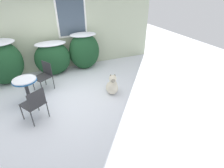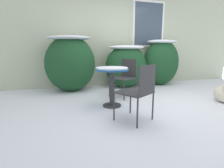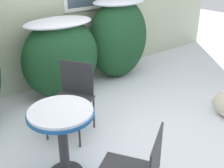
# 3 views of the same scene
# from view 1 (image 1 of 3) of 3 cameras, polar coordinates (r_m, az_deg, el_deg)

# --- Properties ---
(ground_plane) EXTENTS (16.00, 16.00, 0.00)m
(ground_plane) POSITION_cam_1_polar(r_m,az_deg,el_deg) (5.24, -14.62, -4.32)
(ground_plane) COLOR white
(house_wall) EXTENTS (8.00, 0.10, 3.06)m
(house_wall) POSITION_cam_1_polar(r_m,az_deg,el_deg) (6.70, -19.61, 17.02)
(house_wall) COLOR #B2BC9E
(house_wall) RESTS_ON ground_plane
(shrub_left) EXTENTS (1.26, 1.06, 1.41)m
(shrub_left) POSITION_cam_1_polar(r_m,az_deg,el_deg) (6.49, -32.45, 6.13)
(shrub_left) COLOR #194223
(shrub_left) RESTS_ON ground_plane
(shrub_middle) EXTENTS (1.21, 0.73, 1.19)m
(shrub_middle) POSITION_cam_1_polar(r_m,az_deg,el_deg) (6.45, -18.79, 8.14)
(shrub_middle) COLOR #194223
(shrub_middle) RESTS_ON ground_plane
(shrub_right) EXTENTS (1.13, 0.72, 1.36)m
(shrub_right) POSITION_cam_1_polar(r_m,az_deg,el_deg) (6.64, -9.01, 10.78)
(shrub_right) COLOR #194223
(shrub_right) RESTS_ON ground_plane
(patio_table) EXTENTS (0.61, 0.61, 0.74)m
(patio_table) POSITION_cam_1_polar(r_m,az_deg,el_deg) (5.09, -26.33, -0.34)
(patio_table) COLOR #2D2D30
(patio_table) RESTS_ON ground_plane
(patio_chair_near_table) EXTENTS (0.63, 0.63, 0.85)m
(patio_chair_near_table) POSITION_cam_1_polar(r_m,az_deg,el_deg) (5.65, -21.33, 2.82)
(patio_chair_near_table) COLOR #2D2D30
(patio_chair_near_table) RESTS_ON ground_plane
(patio_chair_far_side) EXTENTS (0.63, 0.63, 0.85)m
(patio_chair_far_side) POSITION_cam_1_polar(r_m,az_deg,el_deg) (4.42, -23.97, -5.75)
(patio_chair_far_side) COLOR #2D2D30
(patio_chair_far_side) RESTS_ON ground_plane
(dog) EXTENTS (0.49, 0.69, 0.70)m
(dog) POSITION_cam_1_polar(r_m,az_deg,el_deg) (5.12, 0.08, -0.72)
(dog) COLOR beige
(dog) RESTS_ON ground_plane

